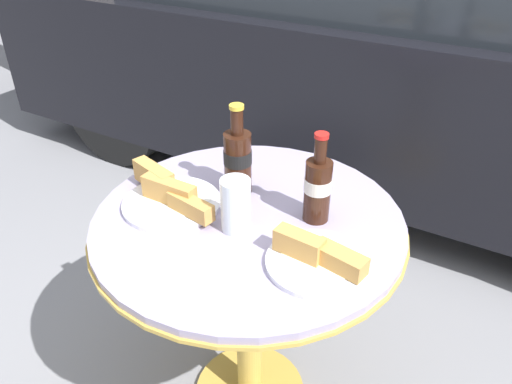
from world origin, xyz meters
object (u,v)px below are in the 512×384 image
(bistro_table, at_px, (249,258))
(cola_bottle_right, at_px, (318,187))
(cola_bottle_left, at_px, (238,159))
(drinking_glass, at_px, (234,207))
(lunch_plate_near, at_px, (170,196))
(parked_car, at_px, (376,45))
(lunch_plate_far, at_px, (318,258))

(bistro_table, bearing_deg, cola_bottle_right, 27.61)
(cola_bottle_left, distance_m, drinking_glass, 0.17)
(bistro_table, height_order, lunch_plate_near, lunch_plate_near)
(bistro_table, bearing_deg, cola_bottle_left, 133.40)
(lunch_plate_near, bearing_deg, bistro_table, 14.32)
(cola_bottle_right, bearing_deg, drinking_glass, -138.80)
(bistro_table, bearing_deg, drinking_glass, -94.50)
(cola_bottle_left, relative_size, drinking_glass, 1.85)
(parked_car, bearing_deg, cola_bottle_left, -83.66)
(bistro_table, height_order, parked_car, parked_car)
(cola_bottle_left, distance_m, lunch_plate_far, 0.35)
(parked_car, bearing_deg, lunch_plate_far, -75.30)
(cola_bottle_left, relative_size, cola_bottle_right, 1.07)
(drinking_glass, xyz_separation_m, parked_car, (-0.27, 1.85, -0.12))
(cola_bottle_right, relative_size, lunch_plate_near, 0.77)
(bistro_table, relative_size, cola_bottle_left, 3.18)
(cola_bottle_right, xyz_separation_m, lunch_plate_far, (0.07, -0.16, -0.07))
(cola_bottle_right, relative_size, parked_car, 0.06)
(cola_bottle_left, distance_m, cola_bottle_right, 0.23)
(bistro_table, relative_size, lunch_plate_near, 2.62)
(lunch_plate_far, bearing_deg, lunch_plate_near, 175.92)
(bistro_table, distance_m, cola_bottle_right, 0.27)
(lunch_plate_near, xyz_separation_m, lunch_plate_far, (0.42, -0.03, -0.01))
(bistro_table, relative_size, parked_car, 0.20)
(bistro_table, distance_m, parked_car, 1.82)
(drinking_glass, relative_size, lunch_plate_far, 0.59)
(cola_bottle_left, xyz_separation_m, drinking_glass, (0.08, -0.14, -0.04))
(cola_bottle_left, bearing_deg, bistro_table, -46.60)
(cola_bottle_left, bearing_deg, lunch_plate_near, -130.56)
(cola_bottle_right, height_order, drinking_glass, cola_bottle_right)
(bistro_table, xyz_separation_m, cola_bottle_left, (-0.08, 0.09, 0.23))
(cola_bottle_right, distance_m, drinking_glass, 0.20)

